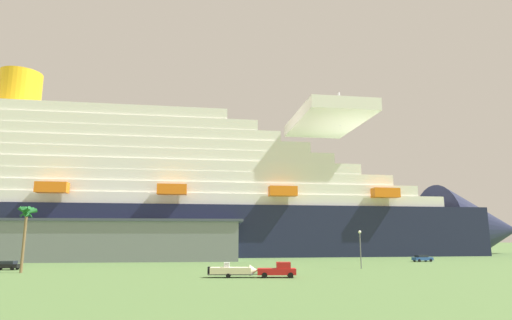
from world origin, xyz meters
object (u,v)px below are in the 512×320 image
(pickup_truck, at_px, (278,270))
(parked_car_blue_suv, at_px, (422,258))
(palm_tree, at_px, (26,218))
(cruise_ship, at_px, (119,198))
(small_boat_on_trailer, at_px, (235,271))
(street_lamp, at_px, (360,243))
(parked_car_black_coupe, at_px, (7,265))

(pickup_truck, relative_size, parked_car_blue_suv, 1.22)
(pickup_truck, xyz_separation_m, palm_tree, (-40.09, 14.88, 7.91))
(cruise_ship, bearing_deg, pickup_truck, -65.08)
(pickup_truck, bearing_deg, small_boat_on_trailer, 170.77)
(pickup_truck, relative_size, street_lamp, 0.84)
(palm_tree, relative_size, street_lamp, 1.57)
(small_boat_on_trailer, relative_size, parked_car_black_coupe, 1.75)
(palm_tree, distance_m, parked_car_black_coupe, 11.79)
(cruise_ship, xyz_separation_m, parked_car_blue_suv, (76.20, -41.32, -16.73))
(cruise_ship, bearing_deg, parked_car_blue_suv, -28.47)
(small_boat_on_trailer, xyz_separation_m, street_lamp, (25.25, 12.95, 3.68))
(street_lamp, distance_m, parked_car_black_coupe, 64.56)
(small_boat_on_trailer, relative_size, palm_tree, 0.75)
(palm_tree, bearing_deg, parked_car_blue_suv, 11.60)
(cruise_ship, xyz_separation_m, palm_tree, (-6.13, -58.23, -8.61))
(parked_car_black_coupe, bearing_deg, cruise_ship, 77.89)
(pickup_truck, relative_size, parked_car_black_coupe, 1.24)
(parked_car_black_coupe, bearing_deg, parked_car_blue_suv, 6.46)
(cruise_ship, xyz_separation_m, parked_car_black_coupe, (-10.98, -51.19, -16.73))
(cruise_ship, height_order, parked_car_black_coupe, cruise_ship)
(cruise_ship, height_order, street_lamp, cruise_ship)
(small_boat_on_trailer, height_order, palm_tree, palm_tree)
(cruise_ship, height_order, pickup_truck, cruise_ship)
(small_boat_on_trailer, bearing_deg, cruise_ship, 111.03)
(pickup_truck, bearing_deg, cruise_ship, 114.92)
(small_boat_on_trailer, height_order, parked_car_black_coupe, small_boat_on_trailer)
(cruise_ship, distance_m, pickup_truck, 82.29)
(cruise_ship, xyz_separation_m, street_lamp, (52.97, -59.14, -12.92))
(cruise_ship, distance_m, small_boat_on_trailer, 79.00)
(palm_tree, height_order, parked_car_black_coupe, palm_tree)
(parked_car_black_coupe, bearing_deg, small_boat_on_trailer, -28.37)
(street_lamp, xyz_separation_m, parked_car_black_coupe, (-63.95, 7.95, -3.81))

